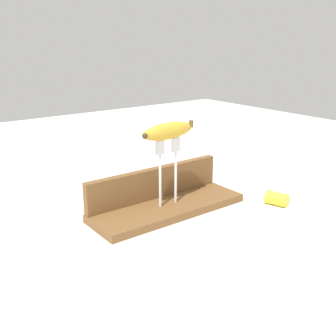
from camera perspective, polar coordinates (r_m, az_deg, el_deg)
ground_plane at (r=1.09m, az=0.00°, el=-6.04°), size 3.00×3.00×0.00m
wooden_board at (r=1.09m, az=0.00°, el=-5.55°), size 0.42×0.14×0.02m
board_backstop at (r=1.11m, az=-1.89°, el=-2.09°), size 0.41×0.02×0.08m
fork_stand_center at (r=1.04m, az=0.16°, el=0.22°), size 0.08×0.01×0.18m
banana_raised_center at (r=1.02m, az=0.16°, el=5.15°), size 0.17×0.05×0.04m
banana_chunk_near at (r=1.16m, az=14.86°, el=-4.14°), size 0.05×0.07×0.04m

